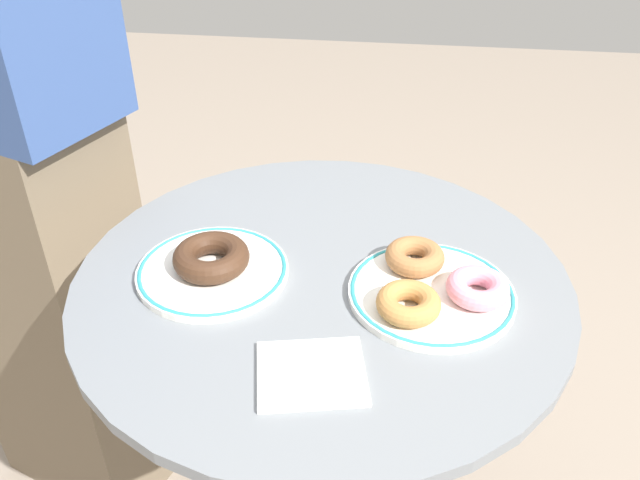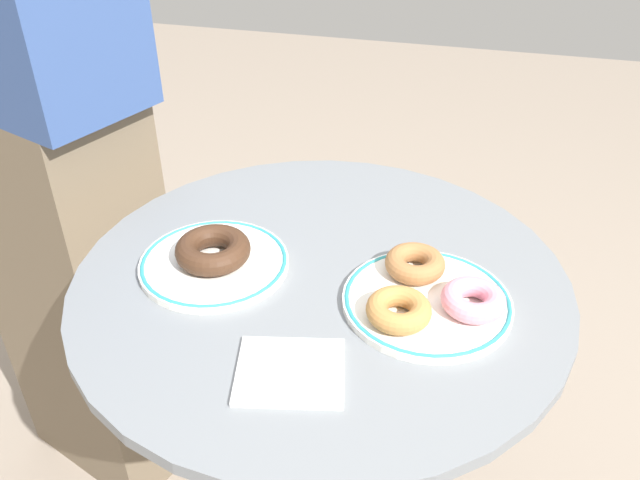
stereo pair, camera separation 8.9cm
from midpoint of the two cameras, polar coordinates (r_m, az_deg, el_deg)
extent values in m
cylinder|color=slate|center=(0.91, 2.84, -3.60)|extent=(0.68, 0.68, 0.02)
cylinder|color=slate|center=(1.18, 2.30, -18.15)|extent=(0.06, 0.06, 0.73)
cylinder|color=white|center=(0.92, -6.50, -2.14)|extent=(0.21, 0.21, 0.01)
torus|color=teal|center=(0.92, -6.51, -1.98)|extent=(0.21, 0.21, 0.01)
cylinder|color=white|center=(0.87, 12.19, -5.40)|extent=(0.22, 0.22, 0.01)
torus|color=teal|center=(0.87, 12.22, -5.24)|extent=(0.22, 0.22, 0.01)
torus|color=#422819|center=(0.91, -6.58, -0.94)|extent=(0.14, 0.14, 0.03)
torus|color=pink|center=(0.86, 16.14, -5.13)|extent=(0.12, 0.12, 0.03)
torus|color=#A36B3D|center=(0.90, 11.08, -2.11)|extent=(0.10, 0.10, 0.03)
torus|color=#BC7F42|center=(0.82, 9.98, -6.13)|extent=(0.11, 0.11, 0.03)
cube|color=white|center=(0.76, 0.78, -11.52)|extent=(0.14, 0.13, 0.01)
cube|color=brown|center=(1.45, -18.25, -5.01)|extent=(0.41, 0.33, 0.90)
camera|label=1|loc=(0.04, -87.14, 1.96)|focal=36.74mm
camera|label=2|loc=(0.04, 92.86, -1.96)|focal=36.74mm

